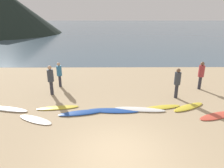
{
  "coord_description": "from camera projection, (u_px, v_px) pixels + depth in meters",
  "views": [
    {
      "loc": [
        -0.23,
        -6.13,
        4.78
      ],
      "look_at": [
        -0.11,
        5.78,
        0.6
      ],
      "focal_mm": 33.3,
      "sensor_mm": 36.0,
      "label": 1
    }
  ],
  "objects": [
    {
      "name": "surfboard_7",
      "position": [
        188.0,
        107.0,
        10.89
      ],
      "size": [
        2.05,
        1.47,
        0.08
      ],
      "primitive_type": "ellipsoid",
      "rotation": [
        0.0,
        0.0,
        0.51
      ],
      "color": "yellow",
      "rests_on": "ground"
    },
    {
      "name": "surfboard_0",
      "position": [
        8.0,
        109.0,
        10.66
      ],
      "size": [
        2.38,
        1.06,
        0.09
      ],
      "primitive_type": "ellipsoid",
      "rotation": [
        0.0,
        0.0,
        -0.25
      ],
      "color": "white",
      "rests_on": "ground"
    },
    {
      "name": "surfboard_1",
      "position": [
        35.0,
        120.0,
        9.63
      ],
      "size": [
        1.95,
        1.34,
        0.06
      ],
      "primitive_type": "ellipsoid",
      "rotation": [
        0.0,
        0.0,
        -0.46
      ],
      "color": "silver",
      "rests_on": "ground"
    },
    {
      "name": "person_3",
      "position": [
        201.0,
        73.0,
        13.18
      ],
      "size": [
        0.36,
        0.36,
        1.81
      ],
      "rotation": [
        0.0,
        0.0,
        5.75
      ],
      "color": "#2D2D38",
      "rests_on": "ground"
    },
    {
      "name": "surfboard_3",
      "position": [
        82.0,
        113.0,
        10.27
      ],
      "size": [
        2.38,
        1.04,
        0.09
      ],
      "primitive_type": "ellipsoid",
      "rotation": [
        0.0,
        0.0,
        0.22
      ],
      "color": "#1E479E",
      "rests_on": "ground"
    },
    {
      "name": "surfboard_8",
      "position": [
        217.0,
        116.0,
        9.99
      ],
      "size": [
        2.14,
        1.32,
        0.06
      ],
      "primitive_type": "ellipsoid",
      "rotation": [
        0.0,
        0.0,
        0.38
      ],
      "color": "#D84C38",
      "rests_on": "ground"
    },
    {
      "name": "ground_plane",
      "position": [
        113.0,
        75.0,
        16.84
      ],
      "size": [
        120.0,
        120.0,
        0.2
      ],
      "primitive_type": "cube",
      "color": "tan",
      "rests_on": "ground"
    },
    {
      "name": "person_1",
      "position": [
        59.0,
        73.0,
        13.64
      ],
      "size": [
        0.33,
        0.33,
        1.65
      ],
      "rotation": [
        0.0,
        0.0,
        4.28
      ],
      "color": "#2D2D38",
      "rests_on": "ground"
    },
    {
      "name": "person_0",
      "position": [
        51.0,
        78.0,
        12.28
      ],
      "size": [
        0.36,
        0.36,
        1.8
      ],
      "rotation": [
        0.0,
        0.0,
        3.94
      ],
      "color": "#2D2D38",
      "rests_on": "ground"
    },
    {
      "name": "surfboard_6",
      "position": [
        162.0,
        107.0,
        10.87
      ],
      "size": [
        2.12,
        0.89,
        0.07
      ],
      "primitive_type": "ellipsoid",
      "rotation": [
        0.0,
        0.0,
        0.21
      ],
      "color": "yellow",
      "rests_on": "ground"
    },
    {
      "name": "surfboard_4",
      "position": [
        113.0,
        111.0,
        10.5
      ],
      "size": [
        2.67,
        0.71,
        0.07
      ],
      "primitive_type": "ellipsoid",
      "rotation": [
        0.0,
        0.0,
        -0.05
      ],
      "color": "#1E479E",
      "rests_on": "ground"
    },
    {
      "name": "surfboard_2",
      "position": [
        58.0,
        108.0,
        10.82
      ],
      "size": [
        2.22,
        0.81,
        0.06
      ],
      "primitive_type": "ellipsoid",
      "rotation": [
        0.0,
        0.0,
        0.15
      ],
      "color": "yellow",
      "rests_on": "ground"
    },
    {
      "name": "surfboard_5",
      "position": [
        140.0,
        109.0,
        10.61
      ],
      "size": [
        2.63,
        0.87,
        0.09
      ],
      "primitive_type": "ellipsoid",
      "rotation": [
        0.0,
        0.0,
        -0.14
      ],
      "color": "white",
      "rests_on": "ground"
    },
    {
      "name": "person_2",
      "position": [
        177.0,
        81.0,
        11.81
      ],
      "size": [
        0.36,
        0.36,
        1.77
      ],
      "rotation": [
        0.0,
        0.0,
        1.79
      ],
      "color": "#2D2D38",
      "rests_on": "ground"
    },
    {
      "name": "ocean_water",
      "position": [
        111.0,
        27.0,
        65.92
      ],
      "size": [
        140.0,
        100.0,
        0.01
      ],
      "primitive_type": "cube",
      "color": "#475B6B",
      "rests_on": "ground"
    }
  ]
}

